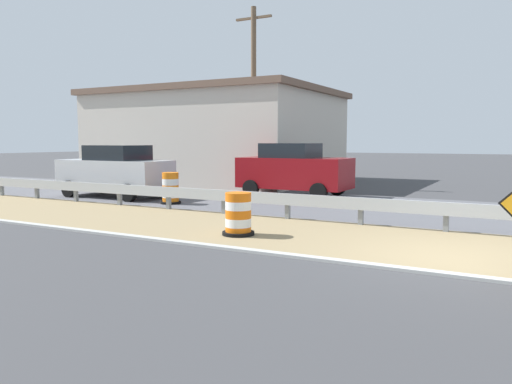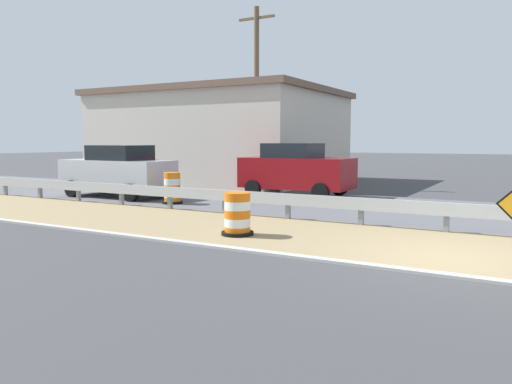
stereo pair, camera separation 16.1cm
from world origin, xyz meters
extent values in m
plane|color=#3D3D3F|center=(0.00, 0.00, 0.00)|extent=(160.00, 160.00, 0.00)
cube|color=#8E7A56|center=(0.90, 0.00, 0.00)|extent=(4.20, 120.00, 0.01)
cube|color=#56565B|center=(6.32, 0.00, 0.00)|extent=(6.63, 120.00, 0.00)
cube|color=#ADADA8|center=(-1.30, 0.00, 0.00)|extent=(0.20, 120.00, 0.11)
cube|color=#ADB2B7|center=(2.75, 3.72, 0.55)|extent=(0.08, 45.46, 0.32)
cube|color=slate|center=(2.83, 0.62, 0.35)|extent=(0.12, 0.12, 0.70)
cube|color=slate|center=(2.83, 2.69, 0.35)|extent=(0.12, 0.12, 0.70)
cube|color=slate|center=(2.83, 4.75, 0.35)|extent=(0.12, 0.12, 0.70)
cube|color=slate|center=(2.83, 6.82, 0.35)|extent=(0.12, 0.12, 0.70)
cube|color=slate|center=(2.83, 8.88, 0.35)|extent=(0.12, 0.12, 0.70)
cube|color=slate|center=(2.83, 10.95, 0.35)|extent=(0.12, 0.12, 0.70)
cube|color=slate|center=(2.83, 13.02, 0.35)|extent=(0.12, 0.12, 0.70)
cube|color=slate|center=(2.83, 15.08, 0.35)|extent=(0.12, 0.12, 0.70)
cube|color=slate|center=(2.83, 17.15, 0.35)|extent=(0.12, 0.12, 0.70)
cylinder|color=orange|center=(0.11, 4.73, 0.10)|extent=(0.59, 0.59, 0.20)
cylinder|color=white|center=(0.11, 4.73, 0.29)|extent=(0.59, 0.59, 0.20)
cylinder|color=orange|center=(0.11, 4.73, 0.49)|extent=(0.59, 0.59, 0.20)
cylinder|color=white|center=(0.11, 4.73, 0.68)|extent=(0.59, 0.59, 0.20)
cylinder|color=orange|center=(0.11, 4.73, 0.88)|extent=(0.59, 0.59, 0.20)
cylinder|color=black|center=(0.11, 4.73, 0.04)|extent=(0.74, 0.74, 0.08)
cylinder|color=orange|center=(3.95, 9.69, 0.11)|extent=(0.56, 0.56, 0.21)
cylinder|color=white|center=(3.95, 9.69, 0.32)|extent=(0.56, 0.56, 0.21)
cylinder|color=orange|center=(3.95, 9.69, 0.54)|extent=(0.56, 0.56, 0.21)
cylinder|color=white|center=(3.95, 9.69, 0.75)|extent=(0.56, 0.56, 0.21)
cylinder|color=orange|center=(3.95, 9.69, 0.97)|extent=(0.56, 0.56, 0.21)
cylinder|color=black|center=(3.95, 9.69, 0.04)|extent=(0.70, 0.70, 0.08)
cube|color=silver|center=(4.55, 12.82, 0.87)|extent=(1.78, 4.57, 1.10)
cube|color=black|center=(4.55, 12.64, 1.70)|extent=(1.59, 2.11, 0.56)
cylinder|color=black|center=(3.68, 14.33, 0.32)|extent=(0.22, 0.64, 0.64)
cylinder|color=black|center=(5.43, 14.32, 0.32)|extent=(0.22, 0.64, 0.64)
cylinder|color=black|center=(3.66, 11.33, 0.32)|extent=(0.22, 0.64, 0.64)
cylinder|color=black|center=(5.41, 11.32, 0.32)|extent=(0.22, 0.64, 0.64)
cube|color=maroon|center=(8.22, 6.96, 0.91)|extent=(2.00, 4.29, 1.18)
cube|color=black|center=(8.22, 7.13, 1.78)|extent=(1.78, 1.98, 0.56)
cylinder|color=black|center=(9.17, 5.54, 0.32)|extent=(0.23, 0.64, 0.64)
cylinder|color=black|center=(7.23, 5.56, 0.32)|extent=(0.23, 0.64, 0.64)
cylinder|color=black|center=(9.21, 8.35, 0.32)|extent=(0.23, 0.64, 0.64)
cylinder|color=black|center=(7.26, 8.38, 0.32)|extent=(0.23, 0.64, 0.64)
cube|color=beige|center=(13.37, 13.80, 2.24)|extent=(8.91, 11.52, 4.48)
cube|color=brown|center=(13.37, 13.80, 4.63)|extent=(9.27, 11.98, 0.30)
cylinder|color=brown|center=(10.80, 10.19, 4.09)|extent=(0.24, 0.24, 8.18)
cube|color=brown|center=(10.80, 10.19, 7.68)|extent=(0.12, 1.80, 0.10)
camera|label=1|loc=(-9.60, -1.00, 2.14)|focal=35.07mm
camera|label=2|loc=(-9.52, -1.14, 2.14)|focal=35.07mm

